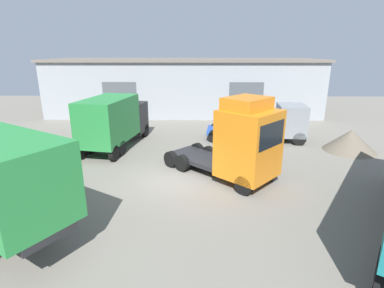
{
  "coord_description": "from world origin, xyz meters",
  "views": [
    {
      "loc": [
        1.29,
        -14.07,
        6.36
      ],
      "look_at": [
        1.06,
        1.19,
        1.6
      ],
      "focal_mm": 28.0,
      "sensor_mm": 36.0,
      "label": 1
    }
  ],
  "objects_px": {
    "flatbed_truck_grey": "(277,123)",
    "gravel_pile": "(350,140)",
    "box_truck_black": "(114,120)",
    "tractor_unit_orange": "(242,143)"
  },
  "relations": [
    {
      "from": "tractor_unit_orange",
      "to": "gravel_pile",
      "type": "height_order",
      "value": "tractor_unit_orange"
    },
    {
      "from": "tractor_unit_orange",
      "to": "flatbed_truck_grey",
      "type": "xyz_separation_m",
      "value": [
        3.69,
        7.34,
        -0.74
      ]
    },
    {
      "from": "tractor_unit_orange",
      "to": "gravel_pile",
      "type": "distance_m",
      "value": 9.42
    },
    {
      "from": "flatbed_truck_grey",
      "to": "box_truck_black",
      "type": "xyz_separation_m",
      "value": [
        -11.47,
        -1.82,
        0.64
      ]
    },
    {
      "from": "flatbed_truck_grey",
      "to": "box_truck_black",
      "type": "relative_size",
      "value": 1.04
    },
    {
      "from": "tractor_unit_orange",
      "to": "box_truck_black",
      "type": "distance_m",
      "value": 9.53
    },
    {
      "from": "flatbed_truck_grey",
      "to": "gravel_pile",
      "type": "xyz_separation_m",
      "value": [
        4.22,
        -2.4,
        -0.57
      ]
    },
    {
      "from": "box_truck_black",
      "to": "gravel_pile",
      "type": "xyz_separation_m",
      "value": [
        15.69,
        -0.58,
        -1.21
      ]
    },
    {
      "from": "tractor_unit_orange",
      "to": "box_truck_black",
      "type": "relative_size",
      "value": 0.88
    },
    {
      "from": "tractor_unit_orange",
      "to": "flatbed_truck_grey",
      "type": "bearing_deg",
      "value": 106.19
    }
  ]
}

